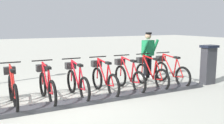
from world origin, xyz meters
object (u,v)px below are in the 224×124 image
(payment_kiosk, at_px, (208,64))
(bike_docked_0, at_px, (170,71))
(bike_docked_4, at_px, (77,81))
(bike_docked_5, at_px, (46,85))
(bike_docked_1, at_px, (150,73))
(bike_docked_6, at_px, (13,88))
(worker_near_rack, at_px, (148,53))
(bike_docked_3, at_px, (104,78))
(bike_docked_2, at_px, (128,76))

(payment_kiosk, relative_size, bike_docked_0, 0.74)
(bike_docked_4, distance_m, bike_docked_5, 0.81)
(payment_kiosk, height_order, bike_docked_4, payment_kiosk)
(bike_docked_1, relative_size, bike_docked_6, 1.00)
(bike_docked_1, bearing_deg, bike_docked_4, 90.00)
(worker_near_rack, bearing_deg, bike_docked_3, 115.46)
(bike_docked_0, relative_size, bike_docked_2, 1.00)
(worker_near_rack, bearing_deg, payment_kiosk, -143.97)
(bike_docked_1, distance_m, worker_near_rack, 1.38)
(payment_kiosk, bearing_deg, bike_docked_0, 62.54)
(bike_docked_2, distance_m, bike_docked_6, 3.22)
(payment_kiosk, bearing_deg, bike_docked_3, 80.77)
(bike_docked_5, bearing_deg, payment_kiosk, -96.36)
(bike_docked_3, relative_size, bike_docked_5, 1.00)
(bike_docked_3, bearing_deg, payment_kiosk, -99.23)
(payment_kiosk, relative_size, bike_docked_1, 0.74)
(bike_docked_2, relative_size, bike_docked_5, 1.00)
(bike_docked_0, height_order, bike_docked_6, same)
(bike_docked_0, distance_m, worker_near_rack, 1.20)
(bike_docked_1, height_order, bike_docked_3, same)
(bike_docked_0, bearing_deg, bike_docked_6, 90.00)
(bike_docked_4, bearing_deg, bike_docked_5, 90.00)
(bike_docked_6, bearing_deg, bike_docked_4, -90.00)
(bike_docked_0, relative_size, bike_docked_3, 1.00)
(payment_kiosk, bearing_deg, worker_near_rack, 36.03)
(payment_kiosk, distance_m, worker_near_rack, 2.08)
(bike_docked_2, bearing_deg, worker_near_rack, -53.79)
(bike_docked_2, height_order, bike_docked_6, same)
(bike_docked_4, xyz_separation_m, worker_near_rack, (1.10, -3.11, 0.48))
(bike_docked_4, bearing_deg, payment_kiosk, -97.53)
(payment_kiosk, xyz_separation_m, bike_docked_2, (0.57, 2.71, -0.24))
(bike_docked_1, xyz_separation_m, bike_docked_2, (0.00, 0.81, 0.00))
(bike_docked_0, height_order, worker_near_rack, worker_near_rack)
(payment_kiosk, xyz_separation_m, worker_near_rack, (1.67, 1.21, 0.24))
(bike_docked_0, distance_m, bike_docked_3, 2.42)
(bike_docked_1, distance_m, bike_docked_4, 2.42)
(payment_kiosk, distance_m, bike_docked_5, 5.17)
(bike_docked_6, bearing_deg, bike_docked_3, -90.00)
(bike_docked_6, distance_m, worker_near_rack, 4.87)
(bike_docked_2, bearing_deg, payment_kiosk, -101.91)
(bike_docked_1, xyz_separation_m, bike_docked_3, (0.00, 1.61, 0.00))
(bike_docked_3, bearing_deg, bike_docked_4, 90.00)
(bike_docked_2, xyz_separation_m, worker_near_rack, (1.10, -1.50, 0.48))
(bike_docked_2, height_order, bike_docked_5, same)
(bike_docked_0, relative_size, bike_docked_1, 1.00)
(worker_near_rack, bearing_deg, bike_docked_6, 103.08)
(bike_docked_4, distance_m, bike_docked_6, 1.61)
(bike_docked_1, bearing_deg, bike_docked_6, 90.00)
(bike_docked_0, bearing_deg, bike_docked_1, 90.00)
(bike_docked_0, bearing_deg, bike_docked_5, 90.00)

